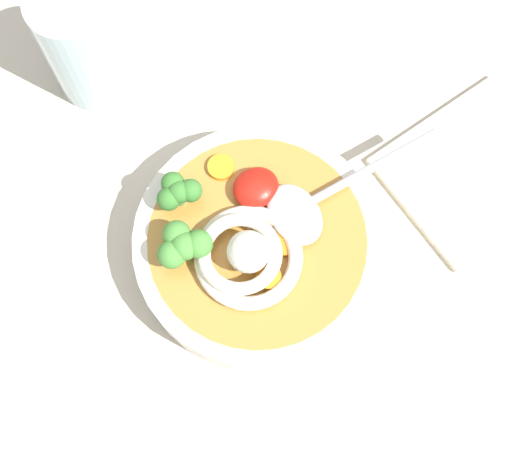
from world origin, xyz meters
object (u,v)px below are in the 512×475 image
(soup_spoon, at_px, (308,206))
(folded_napkin, at_px, (475,170))
(soup_bowl, at_px, (256,245))
(noodle_pile, at_px, (246,255))
(drinking_glass, at_px, (83,43))

(soup_spoon, bearing_deg, folded_napkin, -11.65)
(soup_bowl, xyz_separation_m, noodle_pile, (0.02, 0.01, 0.04))
(soup_bowl, xyz_separation_m, folded_napkin, (-0.22, 0.04, -0.02))
(soup_bowl, xyz_separation_m, soup_spoon, (-0.05, 0.00, 0.03))
(folded_napkin, bearing_deg, noodle_pile, -7.76)
(noodle_pile, distance_m, soup_spoon, 0.07)
(drinking_glass, distance_m, folded_napkin, 0.39)
(soup_bowl, height_order, folded_napkin, soup_bowl)
(soup_spoon, xyz_separation_m, drinking_glass, (0.09, -0.24, 0.01))
(soup_bowl, distance_m, noodle_pile, 0.04)
(soup_bowl, bearing_deg, drinking_glass, -81.34)
(soup_bowl, distance_m, drinking_glass, 0.25)
(drinking_glass, relative_size, folded_napkin, 0.81)
(drinking_glass, xyz_separation_m, folded_napkin, (-0.26, 0.29, -0.06))
(drinking_glass, bearing_deg, noodle_pile, 94.35)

